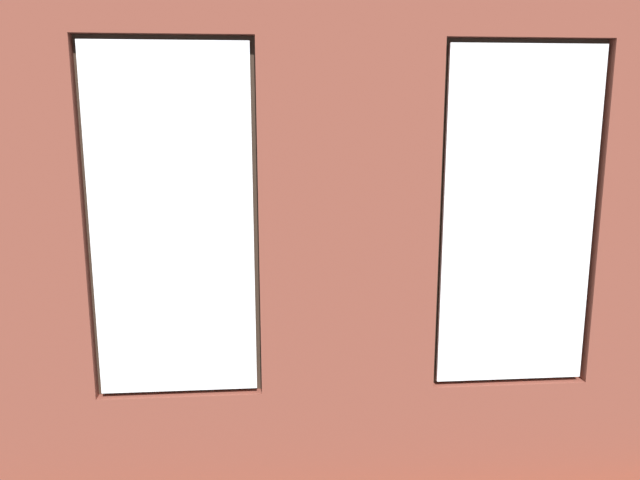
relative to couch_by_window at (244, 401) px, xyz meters
name	(u,v)px	position (x,y,z in m)	size (l,w,h in m)	color
ground_plane	(314,342)	(-0.68, -2.16, -0.38)	(6.45, 6.38, 0.10)	brown
brick_wall_with_windows	(348,250)	(-0.68, 0.65, 1.27)	(5.85, 0.30, 3.28)	brown
white_wall_right	(22,195)	(2.20, -1.96, 1.31)	(0.10, 5.38, 3.28)	silver
couch_by_window	(244,401)	(0.00, 0.00, 0.00)	(1.84, 0.87, 0.80)	black
couch_left	(542,327)	(-2.91, -1.41, 0.00)	(0.96, 2.09, 0.80)	black
coffee_table	(320,295)	(-0.78, -2.51, 0.05)	(1.56, 0.83, 0.43)	#A87547
cup_ceramic	(356,283)	(-1.21, -2.65, 0.15)	(0.08, 0.08, 0.10)	#33567F
candle_jar	(280,290)	(-0.31, -2.38, 0.16)	(0.08, 0.08, 0.11)	#B7333D
table_plant_small	(320,283)	(-0.78, -2.51, 0.21)	(0.12, 0.12, 0.19)	#9E5638
remote_gray	(303,288)	(-0.58, -2.61, 0.11)	(0.05, 0.17, 0.02)	#59595B
remote_silver	(332,293)	(-0.89, -2.38, 0.11)	(0.05, 0.17, 0.02)	#B2B2B7
media_console	(79,317)	(1.90, -2.43, -0.10)	(0.95, 0.42, 0.45)	black
tv_flatscreen	(75,269)	(1.90, -2.44, 0.43)	(0.92, 0.20, 0.62)	black
papasan_chair	(318,262)	(-0.87, -3.92, 0.10)	(1.03, 1.03, 0.67)	olive
potted_plant_near_tv	(106,284)	(1.34, -1.52, 0.51)	(0.83, 0.90, 1.25)	beige
potted_plant_by_left_couch	(459,282)	(-2.51, -2.88, 0.07)	(0.37, 0.37, 0.59)	beige
potted_plant_beside_window_right	(71,388)	(1.20, 0.10, 0.20)	(0.47, 0.47, 0.81)	#47423D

